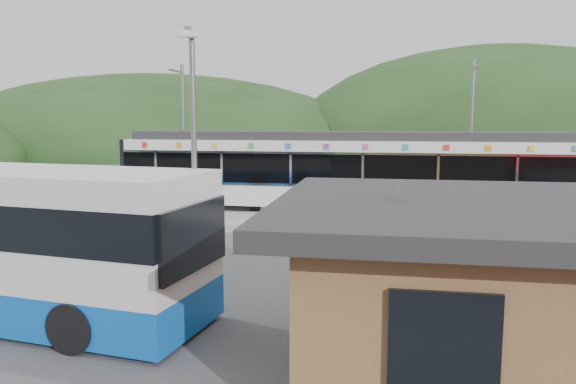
# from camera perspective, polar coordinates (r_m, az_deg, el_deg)

# --- Properties ---
(ground) EXTENTS (120.00, 120.00, 0.00)m
(ground) POSITION_cam_1_polar(r_m,az_deg,el_deg) (19.37, 0.22, -5.44)
(ground) COLOR #4C4C4F
(ground) RESTS_ON ground
(hills) EXTENTS (146.00, 149.00, 26.00)m
(hills) POSITION_cam_1_polar(r_m,az_deg,el_deg) (24.45, 16.90, -3.03)
(hills) COLOR #1E3D19
(hills) RESTS_ON ground
(platform) EXTENTS (26.00, 3.20, 0.30)m
(platform) POSITION_cam_1_polar(r_m,az_deg,el_deg) (22.53, 1.67, -3.20)
(platform) COLOR #9E9E99
(platform) RESTS_ON ground
(yellow_line) EXTENTS (26.00, 0.10, 0.01)m
(yellow_line) POSITION_cam_1_polar(r_m,az_deg,el_deg) (21.24, 1.16, -3.44)
(yellow_line) COLOR yellow
(yellow_line) RESTS_ON platform
(train) EXTENTS (20.44, 3.01, 3.74)m
(train) POSITION_cam_1_polar(r_m,az_deg,el_deg) (24.74, 6.63, 2.20)
(train) COLOR black
(train) RESTS_ON ground
(catenary_mast_west) EXTENTS (0.18, 1.80, 7.00)m
(catenary_mast_west) POSITION_cam_1_polar(r_m,az_deg,el_deg) (29.03, -10.60, 6.04)
(catenary_mast_west) COLOR slate
(catenary_mast_west) RESTS_ON ground
(catenary_mast_east) EXTENTS (0.18, 1.80, 7.00)m
(catenary_mast_east) POSITION_cam_1_polar(r_m,az_deg,el_deg) (27.42, 18.09, 5.72)
(catenary_mast_east) COLOR slate
(catenary_mast_east) RESTS_ON ground
(station_shelter) EXTENTS (9.20, 6.20, 3.00)m
(station_shelter) POSITION_cam_1_polar(r_m,az_deg,el_deg) (10.36, 25.41, -8.92)
(station_shelter) COLOR brown
(station_shelter) RESTS_ON ground
(lamp_post) EXTENTS (0.38, 1.11, 6.14)m
(lamp_post) POSITION_cam_1_polar(r_m,az_deg,el_deg) (12.05, -9.71, 4.12)
(lamp_post) COLOR slate
(lamp_post) RESTS_ON ground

